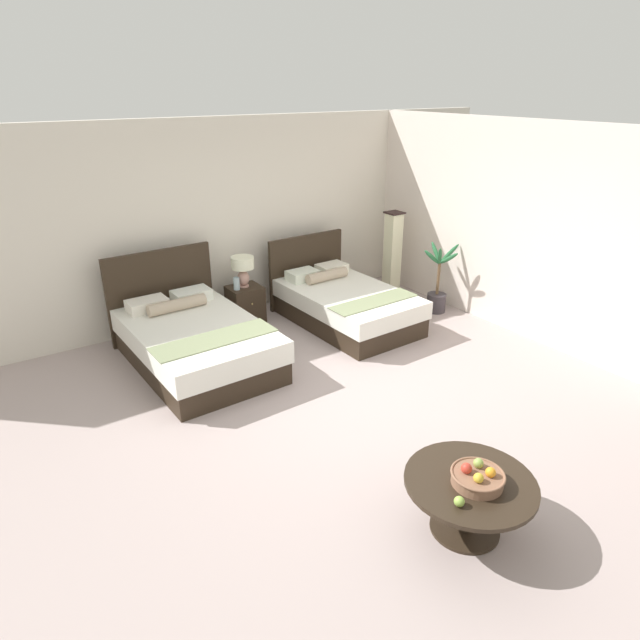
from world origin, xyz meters
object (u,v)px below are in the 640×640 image
floor_lamp_corner (392,254)px  potted_palm (437,292)px  bed_near_window (194,340)px  table_lamp (243,267)px  loose_apple (459,501)px  bed_near_corner (344,303)px  fruit_bowl (477,477)px  nightstand (245,305)px  vase (237,283)px  coffee_table (469,493)px

floor_lamp_corner → potted_palm: size_ratio=1.27×
bed_near_window → potted_palm: (3.63, -0.45, 0.00)m
table_lamp → loose_apple: (-0.71, -4.68, -0.32)m
loose_apple → potted_palm: (3.26, 3.43, -0.20)m
bed_near_corner → potted_palm: (1.39, -0.45, 0.02)m
fruit_bowl → nightstand: bearing=84.7°
bed_near_window → table_lamp: bearing=36.2°
bed_near_corner → nightstand: bed_near_corner is taller
bed_near_corner → nightstand: (-1.17, 0.77, -0.02)m
nightstand → loose_apple: (-0.71, -4.66, 0.23)m
bed_near_window → loose_apple: (0.37, -3.89, 0.20)m
fruit_bowl → potted_palm: 4.49m
bed_near_corner → floor_lamp_corner: bearing=21.1°
fruit_bowl → table_lamp: bearing=84.7°
bed_near_window → nightstand: size_ratio=4.08×
nightstand → potted_palm: size_ratio=0.51×
potted_palm → fruit_bowl: bearing=-131.7°
nightstand → table_lamp: (0.00, 0.02, 0.56)m
fruit_bowl → floor_lamp_corner: 5.20m
table_lamp → potted_palm: bearing=-25.9°
bed_near_corner → fruit_bowl: size_ratio=5.32×
fruit_bowl → bed_near_window: bearing=99.8°
vase → loose_apple: bearing=-97.0°
coffee_table → nightstand: bearing=84.5°
bed_near_corner → vase: 1.53m
bed_near_corner → loose_apple: size_ratio=27.84×
table_lamp → loose_apple: table_lamp is taller
loose_apple → fruit_bowl: bearing=17.3°
vase → coffee_table: vase is taller
floor_lamp_corner → loose_apple: bearing=-126.0°
bed_near_window → fruit_bowl: bearing=-80.2°
nightstand → vase: bearing=-163.6°
bed_near_window → fruit_bowl: size_ratio=5.56×
potted_palm → floor_lamp_corner: bearing=94.3°
loose_apple → table_lamp: bearing=81.4°
bed_near_window → table_lamp: size_ratio=5.12×
floor_lamp_corner → table_lamp: bearing=173.5°
bed_near_window → table_lamp: bed_near_window is taller
vase → floor_lamp_corner: floor_lamp_corner is taller
vase → floor_lamp_corner: (2.62, -0.22, 0.04)m
table_lamp → fruit_bowl: size_ratio=1.09×
nightstand → fruit_bowl: fruit_bowl is taller
bed_near_corner → potted_palm: size_ratio=2.00×
table_lamp → potted_palm: potted_palm is taller
nightstand → floor_lamp_corner: size_ratio=0.40×
coffee_table → potted_palm: size_ratio=0.93×
vase → loose_apple: vase is taller
fruit_bowl → loose_apple: size_ratio=5.24×
vase → fruit_bowl: size_ratio=0.45×
loose_apple → potted_palm: potted_palm is taller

